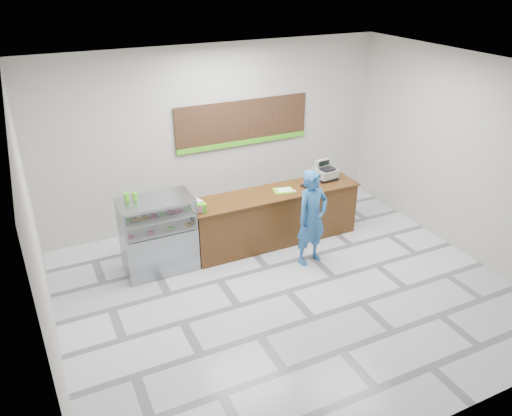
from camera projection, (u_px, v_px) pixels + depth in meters
name	position (u px, v px, depth m)	size (l,w,h in m)	color
floor	(288.00, 291.00, 8.11)	(7.00, 7.00, 0.00)	silver
back_wall	(217.00, 136.00, 9.75)	(7.00, 7.00, 0.00)	#B8B2A9
ceiling	(296.00, 73.00, 6.55)	(7.00, 7.00, 0.00)	silver
sales_counter	(275.00, 217.00, 9.34)	(3.26, 0.76, 1.03)	#553311
display_case	(158.00, 235.00, 8.41)	(1.22, 0.72, 1.33)	gray
menu_board	(243.00, 124.00, 9.85)	(2.80, 0.06, 0.90)	black
cash_register	(325.00, 172.00, 9.61)	(0.42, 0.44, 0.36)	black
card_terminal	(305.00, 186.00, 9.29)	(0.08, 0.15, 0.04)	black
serving_tray	(284.00, 191.00, 9.14)	(0.41, 0.33, 0.02)	#75D21E
napkin_box	(197.00, 204.00, 8.51)	(0.15, 0.15, 0.13)	white
straw_cup	(196.00, 203.00, 8.55)	(0.08, 0.08, 0.12)	silver
promo_box	(201.00, 208.00, 8.34)	(0.17, 0.12, 0.16)	#4BB91D
donut_decal	(292.00, 191.00, 9.14)	(0.16, 0.16, 0.00)	#D85C94
green_cup_left	(126.00, 197.00, 8.06)	(0.09, 0.09, 0.13)	#4BB91D
green_cup_right	(135.00, 196.00, 8.10)	(0.08, 0.08, 0.12)	#4BB91D
customer	(312.00, 218.00, 8.56)	(0.63, 0.41, 1.72)	#28609A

